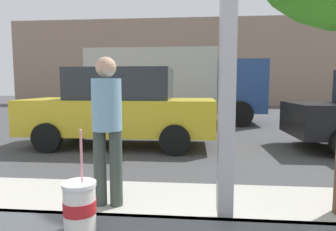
{
  "coord_description": "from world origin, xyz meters",
  "views": [
    {
      "loc": [
        -0.1,
        -0.89,
        1.43
      ],
      "look_at": [
        -0.41,
        2.45,
        1.09
      ],
      "focal_mm": 31.36,
      "sensor_mm": 36.0,
      "label": 1
    }
  ],
  "objects_px": {
    "box_truck": "(173,83)",
    "pedestrian": "(107,122)",
    "soda_cup_right": "(80,206)",
    "parked_car_yellow": "(120,107)"
  },
  "relations": [
    {
      "from": "box_truck",
      "to": "pedestrian",
      "type": "bearing_deg",
      "value": -90.66
    },
    {
      "from": "soda_cup_right",
      "to": "box_truck",
      "type": "height_order",
      "value": "box_truck"
    },
    {
      "from": "pedestrian",
      "to": "soda_cup_right",
      "type": "bearing_deg",
      "value": -74.84
    },
    {
      "from": "parked_car_yellow",
      "to": "pedestrian",
      "type": "distance_m",
      "value": 3.79
    },
    {
      "from": "parked_car_yellow",
      "to": "pedestrian",
      "type": "height_order",
      "value": "parked_car_yellow"
    },
    {
      "from": "box_truck",
      "to": "pedestrian",
      "type": "xyz_separation_m",
      "value": [
        -0.09,
        -8.27,
        -0.49
      ]
    },
    {
      "from": "box_truck",
      "to": "pedestrian",
      "type": "relative_size",
      "value": 3.99
    },
    {
      "from": "soda_cup_right",
      "to": "parked_car_yellow",
      "type": "height_order",
      "value": "parked_car_yellow"
    },
    {
      "from": "box_truck",
      "to": "pedestrian",
      "type": "height_order",
      "value": "box_truck"
    },
    {
      "from": "soda_cup_right",
      "to": "parked_car_yellow",
      "type": "xyz_separation_m",
      "value": [
        -1.43,
        5.98,
        -0.17
      ]
    }
  ]
}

